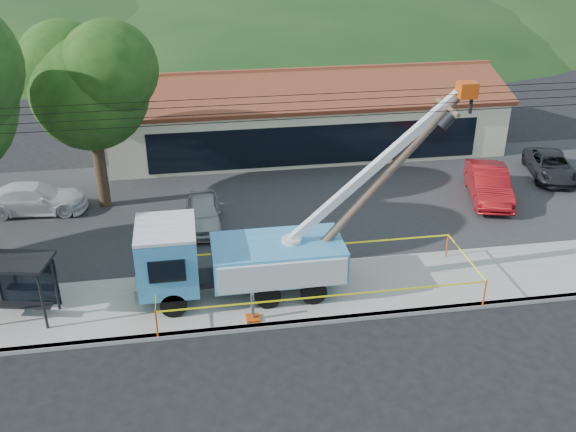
% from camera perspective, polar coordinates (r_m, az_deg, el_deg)
% --- Properties ---
extents(ground, '(120.00, 120.00, 0.00)m').
position_cam_1_polar(ground, '(21.12, 0.50, -13.11)').
color(ground, black).
rests_on(ground, ground).
extents(curb, '(60.00, 0.25, 0.15)m').
position_cam_1_polar(curb, '(22.71, -0.41, -9.62)').
color(curb, gray).
rests_on(curb, ground).
extents(sidewalk, '(60.00, 4.00, 0.15)m').
position_cam_1_polar(sidewalk, '(24.25, -1.11, -7.00)').
color(sidewalk, gray).
rests_on(sidewalk, ground).
extents(parking_lot, '(60.00, 12.00, 0.10)m').
position_cam_1_polar(parking_lot, '(31.19, -3.22, 1.02)').
color(parking_lot, '#28282B').
rests_on(parking_lot, ground).
extents(strip_mall, '(22.50, 8.53, 4.67)m').
position_cam_1_polar(strip_mall, '(38.42, 1.37, 8.99)').
color(strip_mall, beige).
rests_on(strip_mall, ground).
extents(tree_lot, '(6.30, 5.60, 8.94)m').
position_cam_1_polar(tree_lot, '(30.20, -17.34, 11.46)').
color(tree_lot, '#332316').
rests_on(tree_lot, ground).
extents(hill_west, '(78.40, 56.00, 28.00)m').
position_cam_1_polar(hill_west, '(73.30, -19.33, 14.55)').
color(hill_west, '#123313').
rests_on(hill_west, ground).
extents(hill_center, '(89.60, 64.00, 32.00)m').
position_cam_1_polar(hill_center, '(73.40, 0.97, 15.98)').
color(hill_center, '#123313').
rests_on(hill_center, ground).
extents(hill_east, '(72.80, 52.00, 26.00)m').
position_cam_1_polar(hill_east, '(79.37, 15.91, 15.83)').
color(hill_east, '#123313').
rests_on(hill_east, ground).
extents(utility_truck, '(11.98, 4.04, 7.71)m').
position_cam_1_polar(utility_truck, '(23.46, -4.63, -3.55)').
color(utility_truck, black).
rests_on(utility_truck, ground).
extents(leaning_pole, '(6.62, 1.90, 7.67)m').
position_cam_1_polar(leaning_pole, '(23.19, 8.05, 2.90)').
color(leaning_pole, '#4F3F33').
rests_on(leaning_pole, ground).
extents(bus_shelter, '(2.70, 1.97, 2.35)m').
position_cam_1_polar(bus_shelter, '(23.97, -22.86, -4.74)').
color(bus_shelter, black).
rests_on(bus_shelter, ground).
extents(caution_tape, '(11.71, 3.62, 1.04)m').
position_cam_1_polar(caution_tape, '(23.84, 2.57, -5.23)').
color(caution_tape, '#D9450B').
rests_on(caution_tape, ground).
extents(car_silver, '(1.68, 3.95, 1.33)m').
position_cam_1_polar(car_silver, '(29.32, -7.44, -1.05)').
color(car_silver, '#A5A8AC').
rests_on(car_silver, ground).
extents(car_red, '(2.89, 5.11, 1.59)m').
position_cam_1_polar(car_red, '(33.19, 17.20, 1.34)').
color(car_red, maroon).
rests_on(car_red, ground).
extents(car_white, '(4.88, 2.26, 1.38)m').
position_cam_1_polar(car_white, '(32.62, -21.36, 0.22)').
color(car_white, white).
rests_on(car_white, ground).
extents(car_dark, '(3.14, 4.87, 1.25)m').
position_cam_1_polar(car_dark, '(36.96, 22.14, 3.14)').
color(car_dark, black).
rests_on(car_dark, ground).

